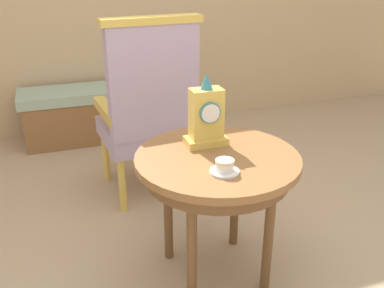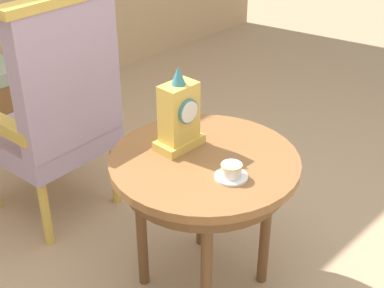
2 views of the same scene
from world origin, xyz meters
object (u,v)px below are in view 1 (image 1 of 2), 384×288
(side_table, at_px, (217,171))
(armchair, at_px, (149,108))
(mantel_clock, at_px, (206,117))
(teacup_left, at_px, (225,167))
(window_bench, at_px, (94,113))

(side_table, distance_m, armchair, 0.84)
(side_table, height_order, mantel_clock, mantel_clock)
(armchair, bearing_deg, teacup_left, -85.77)
(window_bench, bearing_deg, teacup_left, -82.05)
(side_table, distance_m, window_bench, 1.98)
(mantel_clock, bearing_deg, teacup_left, -95.68)
(teacup_left, bearing_deg, mantel_clock, 84.32)
(side_table, xyz_separation_m, mantel_clock, (-0.01, 0.13, 0.21))
(teacup_left, distance_m, mantel_clock, 0.31)
(teacup_left, height_order, mantel_clock, mantel_clock)
(side_table, height_order, armchair, armchair)
(armchair, bearing_deg, side_table, -82.59)
(teacup_left, relative_size, armchair, 0.11)
(mantel_clock, relative_size, window_bench, 0.29)
(side_table, bearing_deg, armchair, 97.41)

